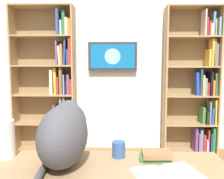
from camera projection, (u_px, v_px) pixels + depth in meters
wall_back at (117, 60)px, 3.64m from camera, size 4.52×0.06×2.70m
bookshelf_left at (197, 85)px, 3.49m from camera, size 0.77×0.28×2.10m
bookshelf_right at (53, 82)px, 3.54m from camera, size 0.90×0.28×2.12m
wall_mounted_tv at (113, 57)px, 3.56m from camera, size 0.72×0.07×0.42m
cat at (65, 131)px, 1.38m from camera, size 0.27×0.63×0.36m
open_binder at (168, 174)px, 1.23m from camera, size 0.38×0.30×0.02m
paper_towel_roll at (5, 139)px, 1.46m from camera, size 0.11×0.11×0.23m
coffee_mug at (119, 149)px, 1.47m from camera, size 0.08×0.08×0.10m
desk_book_stack at (156, 156)px, 1.42m from camera, size 0.19×0.13×0.05m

